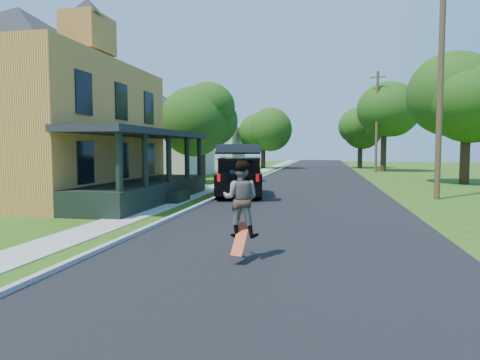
% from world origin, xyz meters
% --- Properties ---
extents(ground, '(140.00, 140.00, 0.00)m').
position_xyz_m(ground, '(0.00, 0.00, 0.00)').
color(ground, '#254E0F').
rests_on(ground, ground).
extents(street, '(8.00, 120.00, 0.02)m').
position_xyz_m(street, '(0.00, 20.00, 0.00)').
color(street, black).
rests_on(street, ground).
extents(curb, '(0.15, 120.00, 0.12)m').
position_xyz_m(curb, '(-4.05, 20.00, 0.00)').
color(curb, '#A4A49E').
rests_on(curb, ground).
extents(sidewalk, '(1.30, 120.00, 0.03)m').
position_xyz_m(sidewalk, '(-5.60, 20.00, 0.00)').
color(sidewalk, '#9FA097').
rests_on(sidewalk, ground).
extents(front_walk, '(6.50, 1.20, 0.03)m').
position_xyz_m(front_walk, '(-9.50, 6.00, 0.00)').
color(front_walk, '#9FA097').
rests_on(front_walk, ground).
extents(main_house, '(15.56, 15.56, 10.10)m').
position_xyz_m(main_house, '(-12.80, 5.99, 4.92)').
color(main_house, gold).
rests_on(main_house, ground).
extents(neighbor_house_mid, '(12.78, 12.78, 8.30)m').
position_xyz_m(neighbor_house_mid, '(-13.50, 24.00, 4.19)').
color(neighbor_house_mid, beige).
rests_on(neighbor_house_mid, ground).
extents(neighbor_house_far, '(12.78, 12.78, 8.30)m').
position_xyz_m(neighbor_house_far, '(-13.50, 40.00, 4.19)').
color(neighbor_house_far, beige).
rests_on(neighbor_house_far, ground).
extents(black_suv, '(2.88, 5.69, 2.53)m').
position_xyz_m(black_suv, '(-3.20, 8.80, 0.97)').
color(black_suv, black).
rests_on(black_suv, ground).
extents(skateboarder, '(0.79, 0.62, 1.60)m').
position_xyz_m(skateboarder, '(-0.83, -3.00, 1.28)').
color(skateboarder, black).
rests_on(skateboarder, ground).
extents(skateboard, '(0.28, 0.69, 0.60)m').
position_xyz_m(skateboard, '(-0.78, -3.26, 0.46)').
color(skateboard, red).
rests_on(skateboard, ground).
extents(tree_left_mid, '(6.07, 5.72, 7.24)m').
position_xyz_m(tree_left_mid, '(-7.40, 16.36, 4.80)').
color(tree_left_mid, black).
rests_on(tree_left_mid, ground).
extents(tree_left_far, '(5.80, 5.52, 7.47)m').
position_xyz_m(tree_left_far, '(-6.38, 38.87, 4.82)').
color(tree_left_far, black).
rests_on(tree_left_far, ground).
extents(tree_right_near, '(7.53, 7.24, 9.23)m').
position_xyz_m(tree_right_near, '(9.87, 18.85, 6.02)').
color(tree_right_near, black).
rests_on(tree_right_near, ground).
extents(tree_right_mid, '(7.89, 7.69, 9.72)m').
position_xyz_m(tree_right_mid, '(6.79, 34.93, 6.43)').
color(tree_right_mid, black).
rests_on(tree_right_mid, ground).
extents(tree_right_far, '(6.02, 6.12, 8.08)m').
position_xyz_m(tree_right_far, '(4.97, 41.48, 5.29)').
color(tree_right_far, black).
rests_on(tree_right_far, ground).
extents(utility_pole_near, '(1.62, 0.49, 10.03)m').
position_xyz_m(utility_pole_near, '(5.97, 9.33, 5.16)').
color(utility_pole_near, '#503425').
rests_on(utility_pole_near, ground).
extents(utility_pole_far, '(1.49, 0.63, 9.92)m').
position_xyz_m(utility_pole_far, '(5.84, 32.56, 5.10)').
color(utility_pole_far, '#503425').
rests_on(utility_pole_far, ground).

